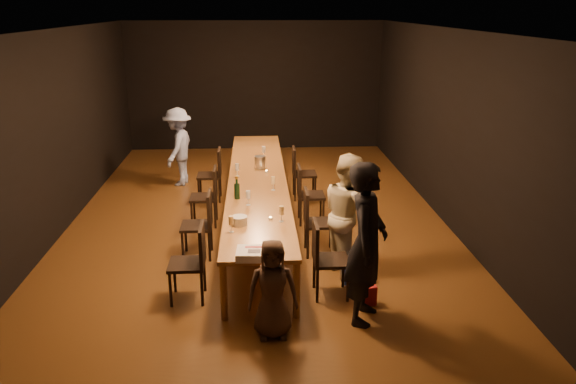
{
  "coord_description": "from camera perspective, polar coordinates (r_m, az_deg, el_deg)",
  "views": [
    {
      "loc": [
        -0.03,
        -8.41,
        3.33
      ],
      "look_at": [
        0.39,
        -1.45,
        1.0
      ],
      "focal_mm": 35.0,
      "sensor_mm": 36.0,
      "label": 1
    }
  ],
  "objects": [
    {
      "name": "chair_left_3",
      "position": [
        10.06,
        -8.01,
        1.74
      ],
      "size": [
        0.42,
        0.42,
        0.93
      ],
      "primitive_type": null,
      "rotation": [
        0.0,
        0.0,
        1.57
      ],
      "color": "black",
      "rests_on": "ground"
    },
    {
      "name": "champagne_bottle",
      "position": [
        7.84,
        -5.21,
        0.46
      ],
      "size": [
        0.1,
        0.1,
        0.33
      ],
      "primitive_type": null,
      "rotation": [
        0.0,
        0.0,
        0.3
      ],
      "color": "black",
      "rests_on": "table"
    },
    {
      "name": "chair_right_3",
      "position": [
        10.07,
        1.68,
        1.93
      ],
      "size": [
        0.42,
        0.42,
        0.93
      ],
      "primitive_type": null,
      "rotation": [
        0.0,
        0.0,
        -1.57
      ],
      "color": "black",
      "rests_on": "ground"
    },
    {
      "name": "ground",
      "position": [
        9.04,
        -3.05,
        -3.16
      ],
      "size": [
        10.0,
        10.0,
        0.0
      ],
      "primitive_type": "plane",
      "color": "#422410",
      "rests_on": "ground"
    },
    {
      "name": "woman_birthday",
      "position": [
        6.09,
        7.99,
        -5.19
      ],
      "size": [
        0.63,
        0.77,
        1.81
      ],
      "primitive_type": "imported",
      "rotation": [
        0.0,
        0.0,
        1.22
      ],
      "color": "black",
      "rests_on": "ground"
    },
    {
      "name": "tealight_mid",
      "position": [
        9.09,
        -2.21,
        2.08
      ],
      "size": [
        0.05,
        0.05,
        0.03
      ],
      "primitive_type": "cylinder",
      "color": "#B2B7B2",
      "rests_on": "table"
    },
    {
      "name": "woman_tan",
      "position": [
        7.2,
        6.18,
        -2.25
      ],
      "size": [
        0.77,
        0.9,
        1.59
      ],
      "primitive_type": "imported",
      "rotation": [
        0.0,
        0.0,
        1.82
      ],
      "color": "beige",
      "rests_on": "ground"
    },
    {
      "name": "wineglass_2",
      "position": [
        7.59,
        -4.06,
        -0.61
      ],
      "size": [
        0.06,
        0.06,
        0.21
      ],
      "primitive_type": null,
      "color": "silver",
      "rests_on": "table"
    },
    {
      "name": "chair_left_1",
      "position": [
        7.8,
        -9.29,
        -3.33
      ],
      "size": [
        0.42,
        0.42,
        0.93
      ],
      "primitive_type": null,
      "rotation": [
        0.0,
        0.0,
        1.57
      ],
      "color": "black",
      "rests_on": "ground"
    },
    {
      "name": "tealight_near",
      "position": [
        7.1,
        -1.8,
        -2.71
      ],
      "size": [
        0.05,
        0.05,
        0.03
      ],
      "primitive_type": "cylinder",
      "color": "#B2B7B2",
      "rests_on": "table"
    },
    {
      "name": "wineglass_5",
      "position": [
        9.98,
        -2.49,
        4.08
      ],
      "size": [
        0.06,
        0.06,
        0.21
      ],
      "primitive_type": null,
      "color": "silver",
      "rests_on": "table"
    },
    {
      "name": "tealight_far",
      "position": [
        10.62,
        -2.41,
        4.48
      ],
      "size": [
        0.05,
        0.05,
        0.03
      ],
      "primitive_type": "cylinder",
      "color": "#B2B7B2",
      "rests_on": "table"
    },
    {
      "name": "child",
      "position": [
        5.88,
        -1.58,
        -9.83
      ],
      "size": [
        0.54,
        0.36,
        1.08
      ],
      "primitive_type": "imported",
      "rotation": [
        0.0,
        0.0,
        0.03
      ],
      "color": "#453126",
      "rests_on": "ground"
    },
    {
      "name": "chair_right_1",
      "position": [
        7.81,
        3.24,
        -3.08
      ],
      "size": [
        0.42,
        0.42,
        0.93
      ],
      "primitive_type": null,
      "rotation": [
        0.0,
        0.0,
        -1.57
      ],
      "color": "black",
      "rests_on": "ground"
    },
    {
      "name": "table",
      "position": [
        8.81,
        -3.13,
        1.09
      ],
      "size": [
        0.9,
        6.0,
        0.75
      ],
      "color": "brown",
      "rests_on": "ground"
    },
    {
      "name": "ice_bucket",
      "position": [
        9.33,
        -2.87,
        3.05
      ],
      "size": [
        0.19,
        0.19,
        0.2
      ],
      "primitive_type": "cylinder",
      "rotation": [
        0.0,
        0.0,
        0.04
      ],
      "color": "silver",
      "rests_on": "table"
    },
    {
      "name": "plate_stack",
      "position": [
        6.95,
        -4.96,
        -2.91
      ],
      "size": [
        0.24,
        0.24,
        0.11
      ],
      "primitive_type": "cylinder",
      "rotation": [
        0.0,
        0.0,
        0.25
      ],
      "color": "silver",
      "rests_on": "table"
    },
    {
      "name": "chair_right_0",
      "position": [
        6.71,
        4.41,
        -6.84
      ],
      "size": [
        0.42,
        0.42,
        0.93
      ],
      "primitive_type": null,
      "rotation": [
        0.0,
        0.0,
        -1.57
      ],
      "color": "black",
      "rests_on": "ground"
    },
    {
      "name": "gift_bag_red",
      "position": [
        6.7,
        8.06,
        -10.36
      ],
      "size": [
        0.22,
        0.15,
        0.24
      ],
      "primitive_type": "cube",
      "rotation": [
        0.0,
        0.0,
        0.2
      ],
      "color": "red",
      "rests_on": "ground"
    },
    {
      "name": "gift_bag_blue",
      "position": [
        7.17,
        6.62,
        -7.81
      ],
      "size": [
        0.3,
        0.23,
        0.34
      ],
      "primitive_type": "cube",
      "rotation": [
        0.0,
        0.0,
        0.18
      ],
      "color": "#2846AE",
      "rests_on": "ground"
    },
    {
      "name": "birthday_cake",
      "position": [
        6.06,
        -3.45,
        -6.27
      ],
      "size": [
        0.4,
        0.33,
        0.09
      ],
      "rotation": [
        0.0,
        0.0,
        -0.06
      ],
      "color": "white",
      "rests_on": "table"
    },
    {
      "name": "wineglass_4",
      "position": [
        8.9,
        -5.19,
        2.24
      ],
      "size": [
        0.06,
        0.06,
        0.21
      ],
      "primitive_type": null,
      "color": "silver",
      "rests_on": "table"
    },
    {
      "name": "wineglass_1",
      "position": [
        7.0,
        -0.68,
        -2.24
      ],
      "size": [
        0.06,
        0.06,
        0.21
      ],
      "primitive_type": null,
      "color": "beige",
      "rests_on": "table"
    },
    {
      "name": "man_blue",
      "position": [
        10.98,
        -11.07,
        4.52
      ],
      "size": [
        0.75,
        1.06,
        1.5
      ],
      "primitive_type": "imported",
      "rotation": [
        0.0,
        0.0,
        -1.78
      ],
      "color": "#8EA3DB",
      "rests_on": "ground"
    },
    {
      "name": "chair_left_0",
      "position": [
        6.71,
        -10.25,
        -7.12
      ],
      "size": [
        0.42,
        0.42,
        0.93
      ],
      "primitive_type": null,
      "rotation": [
        0.0,
        0.0,
        1.57
      ],
      "color": "black",
      "rests_on": "ground"
    },
    {
      "name": "wineglass_3",
      "position": [
        8.19,
        -1.51,
        0.87
      ],
      "size": [
        0.06,
        0.06,
        0.21
      ],
      "primitive_type": null,
      "color": "beige",
      "rests_on": "table"
    },
    {
      "name": "room_shell",
      "position": [
        8.5,
        -3.29,
        9.97
      ],
      "size": [
        6.04,
        10.04,
        3.02
      ],
      "color": "black",
      "rests_on": "ground"
    },
    {
      "name": "wineglass_0",
      "position": [
        6.71,
        -5.79,
        -3.28
      ],
      "size": [
        0.06,
        0.06,
        0.21
      ],
      "primitive_type": null,
      "color": "beige",
      "rests_on": "table"
    },
    {
      "name": "chair_left_2",
      "position": [
        8.92,
        -8.57,
        -0.47
      ],
      "size": [
        0.42,
        0.42,
        0.93
      ],
      "primitive_type": null,
      "rotation": [
        0.0,
        0.0,
        1.57
      ],
      "color": "black",
      "rests_on": "ground"
    },
    {
      "name": "chair_right_2",
      "position": [
        8.93,
        2.36,
        -0.26
      ],
      "size": [
        0.42,
        0.42,
        0.93
      ],
      "primitive_type": null,
      "rotation": [
        0.0,
        0.0,
        -1.57
      ],
      "color": "black",
      "rests_on": "ground"
    }
  ]
}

